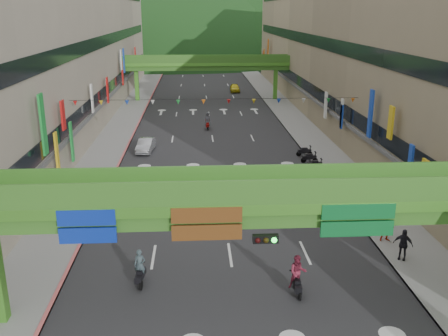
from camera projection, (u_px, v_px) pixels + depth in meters
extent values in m
cube|color=#28282B|center=(210.00, 120.00, 65.63)|extent=(18.00, 140.00, 0.02)
cube|color=gray|center=(126.00, 120.00, 65.00)|extent=(4.00, 140.00, 0.15)
cube|color=gray|center=(292.00, 118.00, 66.23)|extent=(4.00, 140.00, 0.15)
cube|color=#CC5959|center=(140.00, 120.00, 65.10)|extent=(0.20, 140.00, 0.18)
cube|color=gray|center=(278.00, 118.00, 66.12)|extent=(0.20, 140.00, 0.18)
cube|color=#9E937F|center=(56.00, 47.00, 61.70)|extent=(12.00, 95.00, 19.00)
cube|color=black|center=(108.00, 89.00, 63.64)|extent=(0.08, 90.25, 1.40)
cube|color=black|center=(105.00, 41.00, 61.82)|extent=(0.08, 90.25, 1.40)
cube|color=gray|center=(357.00, 45.00, 63.82)|extent=(12.00, 95.00, 19.00)
cube|color=black|center=(308.00, 87.00, 65.09)|extent=(0.08, 90.25, 1.40)
cube|color=black|center=(311.00, 40.00, 63.27)|extent=(0.08, 90.25, 1.40)
cube|color=#4C9E2D|center=(240.00, 201.00, 22.03)|extent=(28.00, 2.20, 0.50)
cube|color=#387223|center=(240.00, 214.00, 22.21)|extent=(28.00, 1.76, 0.70)
cube|color=#387223|center=(242.00, 193.00, 20.80)|extent=(28.00, 0.12, 1.10)
cube|color=#387223|center=(238.00, 177.00, 22.78)|extent=(28.00, 0.12, 1.10)
cube|color=navy|center=(87.00, 228.00, 20.82)|extent=(2.40, 0.12, 1.50)
cube|color=#593314|center=(207.00, 225.00, 21.10)|extent=(3.00, 0.12, 1.50)
cube|color=#0C5926|center=(358.00, 221.00, 21.46)|extent=(3.20, 0.12, 1.50)
cube|color=black|center=(266.00, 239.00, 21.29)|extent=(1.10, 0.28, 0.35)
cube|color=#4C9E2D|center=(206.00, 64.00, 78.17)|extent=(28.00, 2.20, 0.50)
cube|color=#387223|center=(206.00, 68.00, 78.35)|extent=(28.00, 1.76, 0.70)
cube|color=#4C9E2D|center=(137.00, 86.00, 78.56)|extent=(0.60, 0.60, 4.80)
cube|color=#4C9E2D|center=(275.00, 85.00, 79.80)|extent=(0.60, 0.60, 4.80)
cube|color=#387223|center=(207.00, 59.00, 76.94)|extent=(28.00, 0.12, 1.10)
cube|color=#387223|center=(206.00, 58.00, 78.91)|extent=(28.00, 0.12, 1.10)
ellipsoid|color=#1C4419|center=(156.00, 53.00, 169.46)|extent=(168.00, 140.00, 112.00)
ellipsoid|color=#1C4419|center=(264.00, 48.00, 190.73)|extent=(208.00, 176.00, 128.00)
cylinder|color=black|center=(216.00, 99.00, 44.73)|extent=(26.00, 0.03, 0.03)
cone|color=red|center=(75.00, 103.00, 44.10)|extent=(0.36, 0.36, 0.40)
cone|color=gold|center=(101.00, 103.00, 44.23)|extent=(0.36, 0.36, 0.40)
cone|color=#193FB2|center=(127.00, 103.00, 44.36)|extent=(0.36, 0.36, 0.40)
cone|color=silver|center=(153.00, 102.00, 44.49)|extent=(0.36, 0.36, 0.40)
cone|color=#198C33|center=(178.00, 102.00, 44.61)|extent=(0.36, 0.36, 0.40)
cone|color=orange|center=(204.00, 102.00, 44.74)|extent=(0.36, 0.36, 0.40)
cone|color=red|center=(229.00, 102.00, 44.87)|extent=(0.36, 0.36, 0.40)
cone|color=gold|center=(254.00, 101.00, 45.00)|extent=(0.36, 0.36, 0.40)
cone|color=#193FB2|center=(279.00, 101.00, 45.12)|extent=(0.36, 0.36, 0.40)
cone|color=silver|center=(304.00, 101.00, 45.25)|extent=(0.36, 0.36, 0.40)
cone|color=#198C33|center=(328.00, 101.00, 45.38)|extent=(0.36, 0.36, 0.40)
cone|color=orange|center=(353.00, 100.00, 45.50)|extent=(0.36, 0.36, 0.40)
cube|color=black|center=(140.00, 275.00, 26.15)|extent=(0.51, 1.33, 0.35)
cube|color=black|center=(140.00, 271.00, 26.07)|extent=(0.37, 0.58, 0.18)
cube|color=black|center=(140.00, 262.00, 26.51)|extent=(0.55, 0.13, 0.06)
cylinder|color=black|center=(140.00, 275.00, 26.76)|extent=(0.16, 0.51, 0.50)
cylinder|color=black|center=(141.00, 286.00, 25.73)|extent=(0.16, 0.51, 0.50)
imported|color=#39494F|center=(140.00, 265.00, 25.96)|extent=(0.64, 0.46, 1.65)
cube|color=black|center=(297.00, 284.00, 25.26)|extent=(0.44, 1.32, 0.35)
cube|color=black|center=(297.00, 280.00, 25.18)|extent=(0.34, 0.57, 0.18)
cube|color=black|center=(295.00, 270.00, 25.63)|extent=(0.55, 0.10, 0.06)
cylinder|color=black|center=(294.00, 284.00, 25.87)|extent=(0.14, 0.51, 0.50)
cylinder|color=black|center=(300.00, 296.00, 24.83)|extent=(0.14, 0.51, 0.50)
imported|color=maroon|center=(298.00, 272.00, 25.05)|extent=(0.92, 0.75, 1.81)
cube|color=gray|center=(143.00, 192.00, 38.18)|extent=(0.53, 1.34, 0.35)
cube|color=gray|center=(143.00, 189.00, 38.11)|extent=(0.38, 0.59, 0.18)
cube|color=gray|center=(145.00, 183.00, 38.55)|extent=(0.55, 0.14, 0.06)
cylinder|color=black|center=(145.00, 193.00, 38.79)|extent=(0.17, 0.51, 0.50)
cylinder|color=black|center=(142.00, 198.00, 37.75)|extent=(0.17, 0.51, 0.50)
imported|color=#2B353B|center=(143.00, 183.00, 37.97)|extent=(1.08, 0.57, 1.76)
cube|color=maroon|center=(208.00, 125.00, 60.29)|extent=(0.42, 1.32, 0.35)
cube|color=maroon|center=(208.00, 123.00, 60.22)|extent=(0.33, 0.56, 0.18)
cube|color=maroon|center=(207.00, 120.00, 60.66)|extent=(0.55, 0.09, 0.06)
cylinder|color=black|center=(207.00, 126.00, 60.90)|extent=(0.13, 0.50, 0.50)
cylinder|color=black|center=(208.00, 128.00, 59.86)|extent=(0.13, 0.50, 0.50)
imported|color=#494A52|center=(208.00, 119.00, 60.09)|extent=(0.88, 0.60, 1.75)
cube|color=black|center=(335.00, 189.00, 38.68)|extent=(1.33, 0.51, 0.35)
cube|color=black|center=(335.00, 186.00, 38.61)|extent=(0.58, 0.37, 0.18)
cube|color=black|center=(342.00, 183.00, 38.49)|extent=(0.13, 0.55, 0.06)
cylinder|color=black|center=(341.00, 193.00, 38.74)|extent=(0.51, 0.16, 0.50)
cylinder|color=black|center=(327.00, 193.00, 38.81)|extent=(0.51, 0.16, 0.50)
cube|color=black|center=(327.00, 180.00, 40.77)|extent=(1.33, 0.51, 0.35)
cube|color=black|center=(327.00, 177.00, 40.70)|extent=(0.58, 0.37, 0.18)
cube|color=black|center=(334.00, 174.00, 40.59)|extent=(0.13, 0.55, 0.06)
cylinder|color=black|center=(334.00, 184.00, 40.83)|extent=(0.51, 0.16, 0.50)
cylinder|color=black|center=(320.00, 183.00, 40.90)|extent=(0.51, 0.16, 0.50)
cube|color=black|center=(321.00, 172.00, 42.87)|extent=(1.33, 0.51, 0.35)
cube|color=black|center=(321.00, 169.00, 42.79)|extent=(0.58, 0.37, 0.18)
cube|color=black|center=(328.00, 166.00, 42.68)|extent=(0.13, 0.55, 0.06)
cylinder|color=black|center=(327.00, 175.00, 42.92)|extent=(0.51, 0.16, 0.50)
cylinder|color=black|center=(314.00, 175.00, 43.00)|extent=(0.51, 0.16, 0.50)
cube|color=black|center=(315.00, 164.00, 44.96)|extent=(1.33, 0.51, 0.35)
cube|color=black|center=(315.00, 162.00, 44.89)|extent=(0.58, 0.37, 0.18)
cube|color=black|center=(321.00, 159.00, 44.77)|extent=(0.13, 0.55, 0.06)
cylinder|color=black|center=(321.00, 167.00, 45.01)|extent=(0.51, 0.16, 0.50)
cylinder|color=black|center=(308.00, 167.00, 45.09)|extent=(0.51, 0.16, 0.50)
cube|color=black|center=(309.00, 157.00, 47.05)|extent=(1.33, 0.51, 0.35)
cube|color=black|center=(310.00, 155.00, 46.98)|extent=(0.58, 0.37, 0.18)
cube|color=black|center=(316.00, 152.00, 46.87)|extent=(0.13, 0.55, 0.06)
cylinder|color=black|center=(315.00, 160.00, 47.11)|extent=(0.51, 0.16, 0.50)
cylinder|color=black|center=(303.00, 160.00, 47.18)|extent=(0.51, 0.16, 0.50)
cube|color=black|center=(304.00, 151.00, 49.15)|extent=(1.33, 0.51, 0.35)
cube|color=black|center=(305.00, 149.00, 49.07)|extent=(0.58, 0.37, 0.18)
cube|color=black|center=(310.00, 146.00, 48.96)|extent=(0.13, 0.55, 0.06)
cylinder|color=black|center=(310.00, 154.00, 49.20)|extent=(0.51, 0.16, 0.50)
cylinder|color=black|center=(299.00, 154.00, 49.27)|extent=(0.51, 0.16, 0.50)
imported|color=#A1A4A9|center=(146.00, 145.00, 50.77)|extent=(1.80, 4.20, 1.35)
imported|color=gold|center=(235.00, 88.00, 87.99)|extent=(1.74, 4.16, 1.41)
imported|color=red|center=(387.00, 231.00, 30.75)|extent=(0.83, 0.65, 1.67)
imported|color=black|center=(403.00, 247.00, 28.45)|extent=(1.16, 0.96, 1.86)
imported|color=#2C3953|center=(380.00, 186.00, 38.31)|extent=(0.96, 0.79, 1.78)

